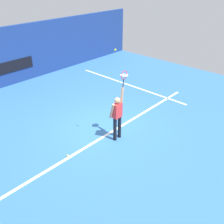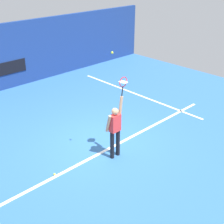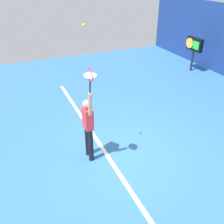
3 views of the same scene
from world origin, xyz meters
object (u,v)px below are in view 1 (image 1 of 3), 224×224
tennis_player (117,115)px  tennis_racket (124,76)px  spare_ball (68,156)px  tennis_ball (115,50)px

tennis_player → tennis_racket: 1.42m
tennis_player → spare_ball: tennis_player is taller
tennis_player → tennis_racket: (0.32, -0.00, 1.38)m
tennis_player → spare_ball: 2.24m
tennis_ball → spare_ball: 3.85m
tennis_ball → spare_ball: size_ratio=1.00×
tennis_ball → tennis_player: bearing=-28.7°
tennis_racket → spare_ball: bearing=167.2°
tennis_ball → spare_ball: bearing=166.0°
tennis_racket → spare_ball: size_ratio=9.10×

